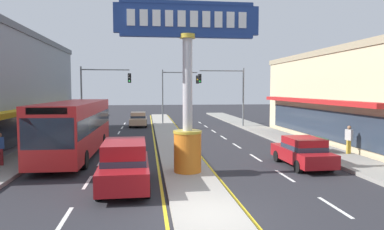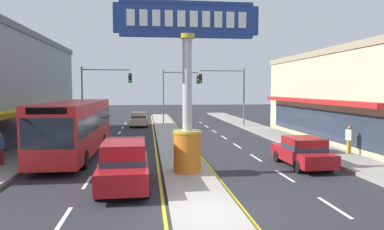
% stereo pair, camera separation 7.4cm
% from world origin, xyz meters
% --- Properties ---
extents(ground_plane, '(160.00, 160.00, 0.00)m').
position_xyz_m(ground_plane, '(0.00, 0.00, 0.00)').
color(ground_plane, '#28282D').
extents(median_strip, '(2.27, 52.00, 0.14)m').
position_xyz_m(median_strip, '(0.00, 18.00, 0.07)').
color(median_strip, '#A39E93').
rests_on(median_strip, ground).
extents(sidewalk_left, '(2.68, 60.00, 0.18)m').
position_xyz_m(sidewalk_left, '(-9.08, 16.00, 0.09)').
color(sidewalk_left, gray).
rests_on(sidewalk_left, ground).
extents(sidewalk_right, '(2.68, 60.00, 0.18)m').
position_xyz_m(sidewalk_right, '(9.08, 16.00, 0.09)').
color(sidewalk_right, gray).
rests_on(sidewalk_right, ground).
extents(lane_markings, '(9.01, 52.00, 0.01)m').
position_xyz_m(lane_markings, '(-0.00, 16.65, 0.00)').
color(lane_markings, silver).
rests_on(lane_markings, ground).
extents(district_sign, '(6.63, 1.35, 7.86)m').
position_xyz_m(district_sign, '(-0.00, 5.63, 4.02)').
color(district_sign, orange).
rests_on(district_sign, median_strip).
extents(storefront_right, '(8.48, 20.23, 6.91)m').
position_xyz_m(storefront_right, '(14.44, 14.54, 3.46)').
color(storefront_right, beige).
rests_on(storefront_right, ground).
extents(traffic_light_left_side, '(4.86, 0.46, 6.20)m').
position_xyz_m(traffic_light_left_side, '(-6.37, 24.76, 4.25)').
color(traffic_light_left_side, slate).
rests_on(traffic_light_left_side, ground).
extents(traffic_light_right_side, '(4.86, 0.46, 6.20)m').
position_xyz_m(traffic_light_right_side, '(6.37, 25.31, 4.25)').
color(traffic_light_right_side, slate).
rests_on(traffic_light_right_side, ground).
extents(traffic_light_median_far, '(4.20, 0.46, 6.20)m').
position_xyz_m(traffic_light_median_far, '(1.42, 29.49, 4.19)').
color(traffic_light_median_far, slate).
rests_on(traffic_light_median_far, ground).
extents(sedan_near_right_lane, '(1.90, 4.33, 1.53)m').
position_xyz_m(sedan_near_right_lane, '(6.09, 6.55, 0.79)').
color(sedan_near_right_lane, maroon).
rests_on(sedan_near_right_lane, ground).
extents(suv_far_right_lane, '(2.04, 4.64, 1.90)m').
position_xyz_m(suv_far_right_lane, '(-2.79, 3.70, 0.98)').
color(suv_far_right_lane, maroon).
rests_on(suv_far_right_lane, ground).
extents(sedan_near_left_lane, '(1.84, 4.30, 1.53)m').
position_xyz_m(sedan_near_left_lane, '(-2.79, 27.90, 0.79)').
color(sedan_near_left_lane, tan).
rests_on(sedan_near_left_lane, ground).
extents(bus_mid_left_lane, '(2.73, 11.25, 3.26)m').
position_xyz_m(bus_mid_left_lane, '(-6.09, 10.91, 1.87)').
color(bus_mid_left_lane, '#B21E1E').
rests_on(bus_mid_left_lane, ground).
extents(street_bench, '(0.48, 1.60, 0.88)m').
position_xyz_m(street_bench, '(8.60, 9.65, 0.65)').
color(street_bench, '#2D4C33').
rests_on(street_bench, sidewalk_right).
extents(pedestrian_near_kerb, '(0.45, 0.34, 1.64)m').
position_xyz_m(pedestrian_near_kerb, '(-9.21, 8.03, 1.11)').
color(pedestrian_near_kerb, maroon).
rests_on(pedestrian_near_kerb, sidewalk_left).
extents(pedestrian_far_side, '(0.36, 0.45, 1.67)m').
position_xyz_m(pedestrian_far_side, '(10.00, 8.82, 1.12)').
color(pedestrian_far_side, gold).
rests_on(pedestrian_far_side, sidewalk_right).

